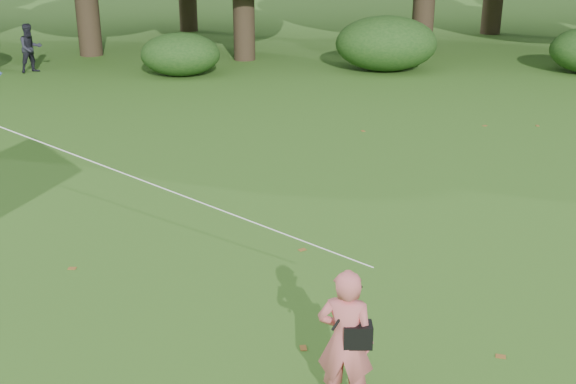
{
  "coord_description": "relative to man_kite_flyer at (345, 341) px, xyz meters",
  "views": [
    {
      "loc": [
        -0.57,
        -7.12,
        4.96
      ],
      "look_at": [
        -0.51,
        2.0,
        1.5
      ],
      "focal_mm": 45.0,
      "sensor_mm": 36.0,
      "label": 1
    }
  ],
  "objects": [
    {
      "name": "ground",
      "position": [
        -0.08,
        0.64,
        -0.83
      ],
      "size": [
        100.0,
        100.0,
        0.0
      ],
      "primitive_type": "plane",
      "color": "#265114",
      "rests_on": "ground"
    },
    {
      "name": "man_kite_flyer",
      "position": [
        0.0,
        0.0,
        0.0
      ],
      "size": [
        0.69,
        0.54,
        1.66
      ],
      "primitive_type": "imported",
      "rotation": [
        0.0,
        0.0,
        2.88
      ],
      "color": "#D76566",
      "rests_on": "ground"
    },
    {
      "name": "bystander_left",
      "position": [
        -9.26,
        18.31,
        -0.0
      ],
      "size": [
        1.02,
        1.0,
        1.65
      ],
      "primitive_type": "imported",
      "rotation": [
        0.0,
        0.0,
        0.7
      ],
      "color": "#21202B",
      "rests_on": "ground"
    },
    {
      "name": "crossbody_bag",
      "position": [
        0.12,
        -0.03,
        0.11
      ],
      "size": [
        0.43,
        0.2,
        0.68
      ],
      "color": "black",
      "rests_on": "ground"
    },
    {
      "name": "shrub_band",
      "position": [
        -0.8,
        18.24,
        0.03
      ],
      "size": [
        39.15,
        3.22,
        1.88
      ],
      "color": "#264919",
      "rests_on": "ground"
    },
    {
      "name": "fallen_leaves",
      "position": [
        0.54,
        4.12,
        -0.82
      ],
      "size": [
        10.93,
        14.61,
        0.01
      ],
      "color": "brown",
      "rests_on": "ground"
    }
  ]
}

